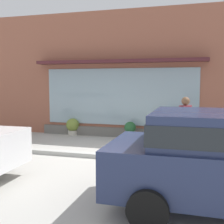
% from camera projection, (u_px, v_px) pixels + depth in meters
% --- Properties ---
extents(ground_plane, '(60.00, 60.00, 0.00)m').
position_uv_depth(ground_plane, '(92.00, 155.00, 8.36)').
color(ground_plane, '#B2AFA8').
extents(curb_strip, '(14.00, 0.24, 0.12)m').
position_uv_depth(curb_strip, '(90.00, 155.00, 8.17)').
color(curb_strip, '#B2B2AD').
rests_on(curb_strip, ground_plane).
extents(storefront, '(14.00, 0.81, 4.81)m').
position_uv_depth(storefront, '(120.00, 75.00, 11.17)').
color(storefront, '#935642').
rests_on(storefront, ground_plane).
extents(fire_hydrant, '(0.41, 0.38, 0.85)m').
position_uv_depth(fire_hydrant, '(158.00, 141.00, 8.37)').
color(fire_hydrant, red).
rests_on(fire_hydrant, ground_plane).
extents(pedestrian_with_handbag, '(0.49, 0.51, 1.71)m').
position_uv_depth(pedestrian_with_handbag, '(184.00, 123.00, 7.97)').
color(pedestrian_with_handbag, '#475675').
rests_on(pedestrian_with_handbag, ground_plane).
extents(potted_plant_doorstep, '(0.52, 0.52, 0.67)m').
position_uv_depth(potted_plant_doorstep, '(73.00, 126.00, 11.60)').
color(potted_plant_doorstep, '#B7B2A3').
rests_on(potted_plant_doorstep, ground_plane).
extents(potted_plant_corner_tall, '(0.42, 0.42, 0.67)m').
position_uv_depth(potted_plant_corner_tall, '(130.00, 130.00, 10.60)').
color(potted_plant_corner_tall, '#9E6042').
rests_on(potted_plant_corner_tall, ground_plane).
extents(potted_plant_window_right, '(0.53, 0.53, 0.68)m').
position_uv_depth(potted_plant_window_right, '(156.00, 131.00, 10.35)').
color(potted_plant_window_right, '#9E6042').
rests_on(potted_plant_window_right, ground_plane).
extents(potted_plant_low_front, '(0.41, 0.41, 0.73)m').
position_uv_depth(potted_plant_low_front, '(182.00, 131.00, 10.23)').
color(potted_plant_low_front, '#33473D').
rests_on(potted_plant_low_front, ground_plane).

